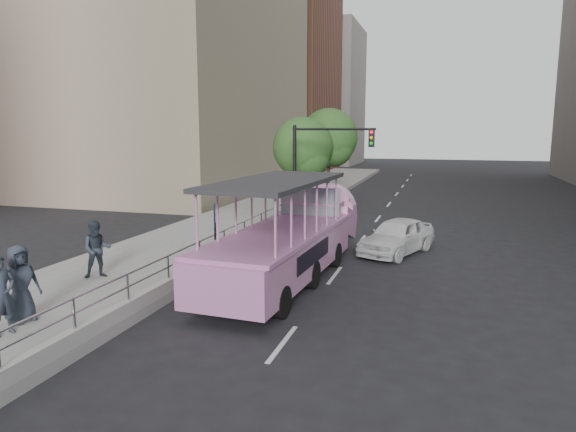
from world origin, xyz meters
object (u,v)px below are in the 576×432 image
object	(u,v)px
car	(397,236)
street_tree_far	(330,140)
parking_sign	(215,229)
pedestrian_far	(20,283)
traffic_signal	(317,159)
duck_boat	(292,239)
pedestrian_near	(1,295)
street_tree_near	(304,150)
pedestrian_mid	(97,249)

from	to	relation	value
car	street_tree_far	world-z (taller)	street_tree_far
street_tree_far	parking_sign	bearing A→B (deg)	-89.68
car	pedestrian_far	distance (m)	13.70
traffic_signal	street_tree_far	distance (m)	9.57
duck_boat	traffic_signal	distance (m)	9.27
duck_boat	pedestrian_near	distance (m)	8.89
pedestrian_near	parking_sign	distance (m)	7.30
traffic_signal	car	bearing A→B (deg)	-46.13
pedestrian_near	street_tree_near	world-z (taller)	street_tree_near
parking_sign	street_tree_far	size ratio (longest dim) A/B	0.39
car	street_tree_near	distance (m)	10.54
car	street_tree_near	bearing A→B (deg)	148.60
street_tree_near	street_tree_far	distance (m)	6.02
pedestrian_mid	traffic_signal	bearing A→B (deg)	32.87
pedestrian_mid	parking_sign	world-z (taller)	parking_sign
pedestrian_far	parking_sign	xyz separation A→B (m)	(2.32, 6.19, 0.34)
traffic_signal	street_tree_near	distance (m)	3.80
pedestrian_far	traffic_signal	bearing A→B (deg)	6.14
street_tree_near	street_tree_far	size ratio (longest dim) A/B	0.89
traffic_signal	street_tree_far	world-z (taller)	street_tree_far
pedestrian_far	parking_sign	size ratio (longest dim) A/B	0.76
pedestrian_far	parking_sign	world-z (taller)	parking_sign
duck_boat	car	bearing A→B (deg)	53.39
pedestrian_mid	duck_boat	bearing A→B (deg)	-9.07
pedestrian_mid	pedestrian_far	size ratio (longest dim) A/B	0.96
traffic_signal	pedestrian_far	bearing A→B (deg)	-102.99
pedestrian_near	pedestrian_mid	world-z (taller)	pedestrian_near
traffic_signal	street_tree_far	bearing A→B (deg)	98.43
parking_sign	street_tree_far	world-z (taller)	street_tree_far
parking_sign	pedestrian_far	bearing A→B (deg)	-110.59
car	pedestrian_near	size ratio (longest dim) A/B	2.27
car	street_tree_far	xyz separation A→B (m)	(-5.85, 14.06, 3.58)
duck_boat	car	distance (m)	5.36
duck_boat	pedestrian_near	xyz separation A→B (m)	(-4.64, -7.58, -0.04)
car	street_tree_far	distance (m)	15.65
car	pedestrian_near	xyz separation A→B (m)	(-7.82, -11.86, 0.51)
duck_boat	parking_sign	xyz separation A→B (m)	(-2.57, -0.59, 0.31)
duck_boat	pedestrian_near	world-z (taller)	duck_boat
street_tree_near	traffic_signal	bearing A→B (deg)	-65.02
pedestrian_near	street_tree_far	bearing A→B (deg)	9.19
duck_boat	traffic_signal	size ratio (longest dim) A/B	2.01
pedestrian_far	parking_sign	bearing A→B (deg)	-1.46
pedestrian_mid	street_tree_near	bearing A→B (deg)	42.72
pedestrian_far	street_tree_near	xyz separation A→B (m)	(2.02, 19.11, 2.57)
pedestrian_far	street_tree_far	size ratio (longest dim) A/B	0.29
duck_boat	car	size ratio (longest dim) A/B	2.47
pedestrian_mid	street_tree_near	distance (m)	15.78
parking_sign	traffic_signal	world-z (taller)	traffic_signal
pedestrian_near	traffic_signal	size ratio (longest dim) A/B	0.36
duck_boat	pedestrian_mid	size ratio (longest dim) A/B	5.74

